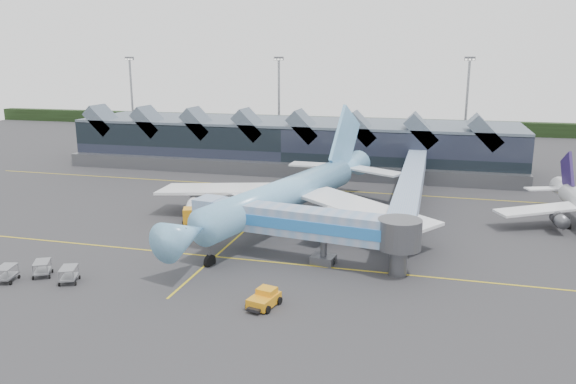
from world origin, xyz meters
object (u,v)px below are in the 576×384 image
(fuel_truck, at_px, (194,209))
(jet_bridge, at_px, (314,225))
(main_airliner, at_px, (290,193))
(pushback_tug, at_px, (264,299))

(fuel_truck, bearing_deg, jet_bridge, -50.74)
(main_airliner, distance_m, fuel_truck, 13.75)
(jet_bridge, relative_size, pushback_tug, 6.71)
(main_airliner, distance_m, jet_bridge, 14.56)
(jet_bridge, distance_m, fuel_truck, 22.91)
(fuel_truck, relative_size, pushback_tug, 2.35)
(jet_bridge, relative_size, fuel_truck, 2.86)
(pushback_tug, bearing_deg, fuel_truck, 139.45)
(jet_bridge, xyz_separation_m, pushback_tug, (-1.96, -12.34, -3.58))
(fuel_truck, bearing_deg, main_airliner, -13.43)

